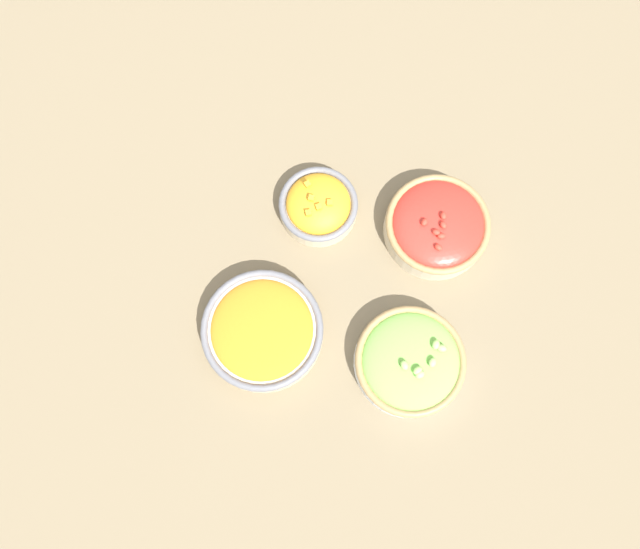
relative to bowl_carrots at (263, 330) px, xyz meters
The scene contains 5 objects.
ground_plane 0.14m from the bowl_carrots, 127.02° to the right, with size 3.00×3.00×0.00m, color #75664C.
bowl_carrots is the anchor object (origin of this frame).
bowl_squash 0.24m from the bowl_carrots, 104.73° to the right, with size 0.14×0.14×0.07m.
bowl_lettuce 0.25m from the bowl_carrots, behind, with size 0.18×0.18×0.07m.
bowl_cherry_tomatoes 0.34m from the bowl_carrots, 140.59° to the right, with size 0.18×0.18×0.07m.
Camera 1 is at (-0.03, 0.24, 1.04)m, focal length 35.00 mm.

